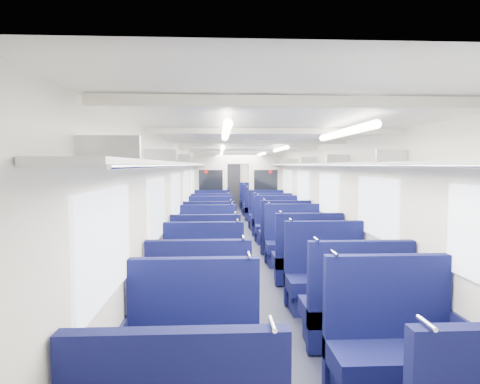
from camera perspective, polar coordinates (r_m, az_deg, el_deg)
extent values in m
cube|color=black|center=(10.51, 0.49, -6.97)|extent=(2.80, 18.00, 0.01)
cube|color=white|center=(10.33, 0.50, 5.94)|extent=(2.80, 18.00, 0.01)
cube|color=beige|center=(10.36, -7.25, -0.59)|extent=(0.02, 18.00, 2.35)
cube|color=#12143C|center=(10.46, -7.13, -5.11)|extent=(0.03, 17.90, 0.70)
cube|color=beige|center=(10.53, 8.12, -0.53)|extent=(0.02, 18.00, 2.35)
cube|color=#12143C|center=(10.62, 8.00, -4.98)|extent=(0.03, 17.90, 0.70)
cube|color=beige|center=(19.33, -1.10, 1.45)|extent=(2.80, 0.02, 2.35)
cube|color=#B2B5BA|center=(10.32, -6.29, 3.81)|extent=(0.34, 17.40, 0.04)
cylinder|color=silver|center=(10.31, -5.29, 3.71)|extent=(0.02, 17.40, 0.02)
cube|color=#B2B5BA|center=(2.38, -17.67, 5.82)|extent=(0.34, 0.03, 0.14)
cube|color=#B2B5BA|center=(4.35, -10.94, 4.92)|extent=(0.34, 0.03, 0.14)
cube|color=#B2B5BA|center=(6.33, -8.42, 4.56)|extent=(0.34, 0.03, 0.14)
cube|color=#B2B5BA|center=(8.33, -7.10, 4.37)|extent=(0.34, 0.03, 0.14)
cube|color=#B2B5BA|center=(10.32, -6.29, 4.26)|extent=(0.34, 0.03, 0.14)
cube|color=#B2B5BA|center=(12.32, -5.75, 4.18)|extent=(0.34, 0.03, 0.14)
cube|color=#B2B5BA|center=(14.32, -5.36, 4.12)|extent=(0.34, 0.03, 0.14)
cube|color=#B2B5BA|center=(16.32, -5.06, 4.08)|extent=(0.34, 0.03, 0.14)
cube|color=#B2B5BA|center=(18.31, -4.83, 4.04)|extent=(0.34, 0.03, 0.14)
cube|color=#B2B5BA|center=(10.47, 7.20, 3.81)|extent=(0.34, 17.40, 0.04)
cylinder|color=silver|center=(10.44, 6.22, 3.70)|extent=(0.02, 17.40, 0.02)
cube|color=#B2B5BA|center=(4.68, 20.25, 4.67)|extent=(0.34, 0.03, 0.14)
cube|color=#B2B5BA|center=(6.57, 13.36, 4.47)|extent=(0.34, 0.03, 0.14)
cube|color=#B2B5BA|center=(8.51, 9.57, 4.34)|extent=(0.34, 0.03, 0.14)
cube|color=#B2B5BA|center=(10.47, 7.20, 4.24)|extent=(0.34, 0.03, 0.14)
cube|color=#B2B5BA|center=(12.44, 5.58, 4.17)|extent=(0.34, 0.03, 0.14)
cube|color=#B2B5BA|center=(14.42, 4.40, 4.12)|extent=(0.34, 0.03, 0.14)
cube|color=#B2B5BA|center=(16.41, 3.51, 4.08)|extent=(0.34, 0.03, 0.14)
cube|color=#B2B5BA|center=(18.40, 2.81, 4.05)|extent=(0.34, 0.03, 0.14)
cube|color=white|center=(2.96, -17.97, -6.89)|extent=(0.02, 1.30, 0.75)
cube|color=white|center=(5.19, -11.38, -2.25)|extent=(0.02, 1.30, 0.75)
cube|color=white|center=(7.46, -8.79, -0.41)|extent=(0.02, 1.30, 0.75)
cube|color=white|center=(9.75, -7.41, 0.57)|extent=(0.02, 1.30, 0.75)
cube|color=white|center=(12.04, -6.56, 1.18)|extent=(0.02, 1.30, 0.75)
cube|color=white|center=(14.83, -5.88, 1.67)|extent=(0.02, 1.30, 0.75)
cube|color=white|center=(17.13, -5.48, 1.95)|extent=(0.02, 1.30, 0.75)
cube|color=white|center=(5.51, 18.36, -2.02)|extent=(0.02, 1.30, 0.75)
cube|color=white|center=(7.69, 12.14, -0.33)|extent=(0.02, 1.30, 0.75)
cube|color=white|center=(9.92, 8.69, 0.62)|extent=(0.02, 1.30, 0.75)
cube|color=white|center=(12.18, 6.51, 1.21)|extent=(0.02, 1.30, 0.75)
cube|color=white|center=(14.95, 4.75, 1.69)|extent=(0.02, 1.30, 0.75)
cube|color=white|center=(17.23, 3.73, 1.97)|extent=(0.02, 1.30, 0.75)
cube|color=silver|center=(2.41, 12.21, 12.09)|extent=(2.70, 0.06, 0.06)
cube|color=silver|center=(4.36, 5.27, 8.39)|extent=(2.70, 0.06, 0.06)
cube|color=silver|center=(6.34, 2.68, 6.95)|extent=(2.70, 0.06, 0.06)
cube|color=silver|center=(8.33, 1.33, 6.19)|extent=(2.70, 0.06, 0.06)
cube|color=silver|center=(10.33, 0.50, 5.72)|extent=(2.70, 0.06, 0.06)
cube|color=silver|center=(12.32, -0.06, 5.41)|extent=(2.70, 0.06, 0.06)
cube|color=silver|center=(14.32, -0.46, 5.18)|extent=(2.70, 0.06, 0.06)
cube|color=silver|center=(16.32, -0.76, 5.00)|extent=(2.70, 0.06, 0.06)
cube|color=silver|center=(18.32, -1.00, 4.87)|extent=(2.70, 0.06, 0.06)
cylinder|color=white|center=(3.82, -1.93, 8.31)|extent=(0.07, 1.60, 0.07)
cylinder|color=white|center=(7.81, -2.45, 5.98)|extent=(0.07, 1.60, 0.07)
cylinder|color=white|center=(11.31, -2.60, 5.30)|extent=(0.07, 1.60, 0.07)
cylinder|color=white|center=(15.81, -2.69, 4.86)|extent=(0.07, 1.60, 0.07)
cylinder|color=white|center=(3.99, 14.23, 8.00)|extent=(0.07, 1.60, 0.07)
cylinder|color=white|center=(7.90, 5.60, 5.94)|extent=(0.07, 1.60, 0.07)
cylinder|color=white|center=(11.37, 2.98, 5.29)|extent=(0.07, 1.60, 0.07)
cylinder|color=white|center=(15.85, 1.30, 4.86)|extent=(0.07, 1.60, 0.07)
cube|color=black|center=(19.28, -1.09, 0.92)|extent=(0.75, 0.06, 2.00)
cube|color=silver|center=(13.14, -4.05, 0.34)|extent=(1.05, 0.08, 2.35)
cube|color=black|center=(13.08, -4.06, 1.31)|extent=(0.76, 0.02, 0.80)
cylinder|color=red|center=(13.07, -4.72, 2.84)|extent=(0.12, 0.01, 0.12)
cube|color=silver|center=(13.22, 3.56, 0.37)|extent=(1.05, 0.08, 2.35)
cube|color=black|center=(13.16, 3.58, 1.33)|extent=(0.76, 0.02, 0.80)
cylinder|color=red|center=(13.17, 4.24, 2.85)|extent=(0.12, 0.01, 0.12)
cube|color=silver|center=(13.13, -0.24, 4.72)|extent=(0.70, 0.08, 0.35)
cylinder|color=silver|center=(2.05, 4.53, -17.73)|extent=(0.02, 0.17, 0.02)
cylinder|color=silver|center=(2.23, 24.42, -16.20)|extent=(0.02, 0.17, 0.02)
cube|color=#0F1248|center=(3.53, -6.59, -22.86)|extent=(1.09, 0.57, 0.19)
cube|color=#0F1248|center=(3.65, -6.37, -18.01)|extent=(1.09, 0.10, 1.17)
cylinder|color=silver|center=(3.48, 1.29, -8.69)|extent=(0.02, 0.17, 0.02)
cube|color=#0F1248|center=(3.84, 20.93, -20.81)|extent=(1.09, 0.57, 0.19)
cube|color=#0F1248|center=(3.95, 19.58, -16.48)|extent=(1.09, 0.10, 1.17)
cylinder|color=silver|center=(3.64, 12.96, -8.23)|extent=(0.02, 0.17, 0.02)
cube|color=#0F1248|center=(4.72, -5.56, -15.85)|extent=(1.09, 0.57, 0.19)
cube|color=#0F113C|center=(4.80, -5.54, -18.48)|extent=(1.01, 0.46, 0.28)
cube|color=#0F1248|center=(4.42, -5.72, -14.08)|extent=(1.09, 0.10, 1.17)
cylinder|color=silver|center=(4.28, 0.48, -6.33)|extent=(0.02, 0.17, 0.02)
cube|color=#0F1248|center=(4.82, 15.31, -15.55)|extent=(1.09, 0.57, 0.19)
cube|color=#0F113C|center=(4.90, 15.26, -18.14)|extent=(1.01, 0.46, 0.28)
cube|color=#0F1248|center=(4.53, 16.31, -13.76)|extent=(1.09, 0.10, 1.17)
cylinder|color=silver|center=(4.26, 10.53, -6.44)|extent=(0.02, 0.17, 0.02)
cube|color=#0F1248|center=(5.55, -5.13, -12.83)|extent=(1.09, 0.57, 0.19)
cube|color=#0F113C|center=(5.62, -5.12, -15.12)|extent=(1.01, 0.46, 0.28)
cube|color=#0F1248|center=(5.71, -5.06, -9.96)|extent=(1.09, 0.10, 1.17)
cylinder|color=silver|center=(5.60, -0.34, -3.93)|extent=(0.02, 0.17, 0.02)
cube|color=#0F1248|center=(5.74, 12.07, -12.31)|extent=(1.09, 0.57, 0.19)
cube|color=#0F113C|center=(5.81, 12.04, -14.53)|extent=(1.01, 0.46, 0.28)
cube|color=#0F1248|center=(5.90, 11.50, -9.57)|extent=(1.09, 0.10, 1.17)
cylinder|color=silver|center=(5.70, 7.05, -3.83)|extent=(0.02, 0.17, 0.02)
cube|color=#0F1248|center=(6.80, -4.71, -9.70)|extent=(1.09, 0.57, 0.19)
cube|color=#0F113C|center=(6.86, -4.70, -11.61)|extent=(1.01, 0.46, 0.28)
cube|color=#0F1248|center=(6.52, -4.78, -8.23)|extent=(1.09, 0.10, 1.17)
cylinder|color=silver|center=(6.42, -0.67, -2.94)|extent=(0.02, 0.17, 0.02)
cube|color=#0F1248|center=(7.06, 9.10, -9.24)|extent=(1.09, 0.57, 0.19)
cube|color=#0F113C|center=(7.11, 9.08, -11.08)|extent=(1.01, 0.46, 0.28)
cube|color=#0F1248|center=(6.78, 9.54, -7.80)|extent=(1.09, 0.10, 1.17)
cylinder|color=silver|center=(6.61, 5.66, -2.77)|extent=(0.02, 0.17, 0.02)
cube|color=#0F1248|center=(7.88, -4.46, -7.82)|extent=(1.09, 0.57, 0.19)
cube|color=#0F113C|center=(7.94, -4.45, -9.48)|extent=(1.01, 0.46, 0.28)
cube|color=#0F1248|center=(8.07, -4.42, -5.90)|extent=(1.09, 0.10, 1.17)
cylinder|color=silver|center=(8.00, -1.12, -1.62)|extent=(0.02, 0.17, 0.02)
cube|color=#0F1248|center=(8.11, 7.47, -7.51)|extent=(1.09, 0.57, 0.19)
cube|color=#0F113C|center=(8.16, 7.46, -9.13)|extent=(1.01, 0.46, 0.28)
cube|color=#0F1248|center=(8.30, 7.19, -5.65)|extent=(1.09, 0.10, 1.17)
cylinder|color=silver|center=(8.15, 4.01, -1.52)|extent=(0.02, 0.17, 0.02)
cube|color=#0F1248|center=(9.05, -4.26, -6.31)|extent=(1.09, 0.57, 0.19)
cube|color=#0F113C|center=(9.10, -4.25, -7.76)|extent=(1.01, 0.46, 0.28)
cube|color=#0F1248|center=(8.78, -4.30, -5.11)|extent=(1.09, 0.10, 1.17)
cylinder|color=silver|center=(8.71, -1.27, -1.18)|extent=(0.02, 0.17, 0.02)
cube|color=#0F1248|center=(9.32, 6.08, -6.03)|extent=(1.09, 0.57, 0.19)
cube|color=#0F113C|center=(9.37, 6.07, -7.44)|extent=(1.01, 0.46, 0.28)
cube|color=#0F1248|center=(9.06, 6.32, -4.85)|extent=(1.09, 0.10, 1.17)
cylinder|color=silver|center=(8.93, 3.41, -1.06)|extent=(0.02, 0.17, 0.02)
cube|color=#0F1248|center=(10.10, -4.12, -5.26)|extent=(1.09, 0.57, 0.19)
cube|color=#0F113C|center=(10.13, -4.11, -6.57)|extent=(1.01, 0.46, 0.28)
cube|color=#0F1248|center=(10.29, -4.10, -3.80)|extent=(1.09, 0.10, 1.17)
cylinder|color=silver|center=(10.23, -1.52, -0.44)|extent=(0.02, 0.17, 0.02)
cube|color=#0F1248|center=(10.35, 5.17, -5.05)|extent=(1.09, 0.57, 0.19)
cube|color=#0F113C|center=(10.38, 5.16, -6.32)|extent=(1.01, 0.46, 0.28)
cube|color=#0F1248|center=(10.54, 4.99, -3.63)|extent=(1.09, 0.10, 1.17)
cylinder|color=silver|center=(10.43, 2.49, -0.36)|extent=(0.02, 0.17, 0.02)
cube|color=#0F1248|center=(11.40, -3.98, -4.22)|extent=(1.09, 0.57, 0.19)
cube|color=#0F113C|center=(11.44, -3.98, -5.38)|extent=(1.01, 0.46, 0.28)
cube|color=#0F1248|center=(11.14, -4.01, -3.22)|extent=(1.09, 0.10, 1.17)
cylinder|color=silver|center=(11.09, -1.63, -0.12)|extent=(0.02, 0.17, 0.02)
cube|color=#0F1248|center=(11.61, 4.27, -4.08)|extent=(1.09, 0.57, 0.19)
cube|color=#0F113C|center=(11.64, 4.27, -5.22)|extent=(1.01, 0.46, 0.28)
cube|color=#0F1248|center=(11.35, 4.43, -3.10)|extent=(1.09, 0.10, 1.17)
cylinder|color=silver|center=(11.24, 2.10, -0.06)|extent=(0.02, 0.17, 0.02)
cube|color=#0F1248|center=(12.50, -3.89, -3.52)|extent=(1.09, 0.57, 0.19)
cube|color=#0F113C|center=(12.53, -3.88, -4.58)|extent=(1.01, 0.46, 0.28)
cube|color=#0F1248|center=(12.70, -3.88, -2.36)|extent=(1.09, 0.10, 1.17)
cylinder|color=silver|center=(12.66, -1.79, 0.36)|extent=(0.02, 0.17, 0.02)
cube|color=#0F1248|center=(12.52, 3.74, -3.51)|extent=(1.09, 0.57, 0.19)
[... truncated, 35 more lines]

